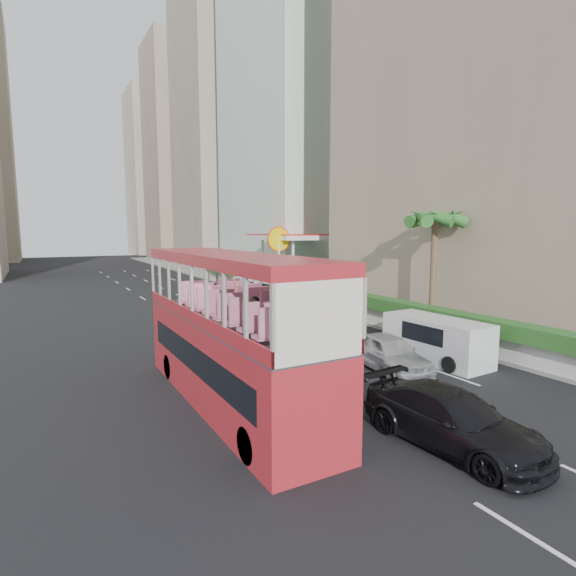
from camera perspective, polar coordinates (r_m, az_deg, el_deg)
ground_plane at (r=18.80m, az=10.19°, el=-10.79°), size 200.00×200.00×0.00m
double_decker_bus at (r=15.13m, az=-7.47°, el=-5.24°), size 2.50×11.00×5.06m
car_silver_lane_a at (r=21.02m, az=-1.17°, el=-8.73°), size 1.97×4.28×1.36m
car_silver_lane_b at (r=19.51m, az=12.64°, el=-10.18°), size 2.48×4.71×1.53m
car_black at (r=13.63m, az=19.89°, el=-18.33°), size 2.57×5.42×1.53m
van_asset at (r=31.43m, az=-4.60°, el=-3.39°), size 2.47×4.43×1.17m
minibus_near at (r=24.31m, az=2.75°, el=-3.70°), size 2.59×5.52×2.35m
minibus_far at (r=32.62m, az=-0.35°, el=-0.62°), size 2.27×6.05×2.64m
panel_van_near at (r=21.27m, az=18.31°, el=-6.24°), size 2.11×4.88×1.92m
panel_van_far at (r=37.08m, az=-3.77°, el=-0.25°), size 2.79×5.07×1.92m
sidewalk at (r=44.17m, az=-1.49°, el=-0.17°), size 6.00×120.00×0.18m
kerb_wall at (r=33.27m, az=3.11°, el=-1.59°), size 0.30×44.00×1.00m
hedge at (r=33.15m, az=3.12°, el=-0.14°), size 1.10×44.00×0.70m
palm_tree at (r=26.30m, az=17.96°, el=1.64°), size 0.36×0.36×6.40m
shell_station at (r=42.65m, az=0.95°, el=3.16°), size 6.50×8.00×5.50m
tower_stripe at (r=60.71m, az=2.48°, el=29.72°), size 16.00×18.00×58.00m
tower_mid at (r=79.89m, az=-7.31°, el=21.10°), size 16.00×16.00×50.00m
tower_far_a at (r=101.18m, az=-13.17°, el=16.28°), size 14.00×14.00×44.00m
tower_far_b at (r=121.95m, az=-16.13°, el=13.66°), size 14.00×14.00×40.00m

